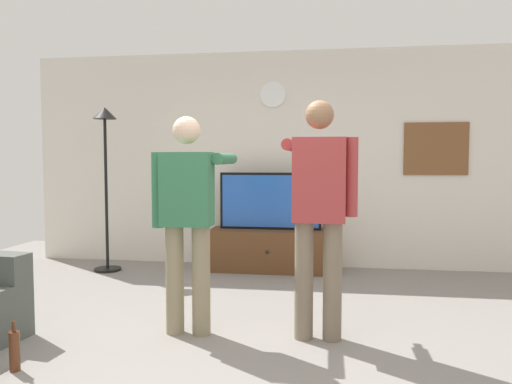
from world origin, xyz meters
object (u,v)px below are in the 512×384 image
wall_clock (273,95)px  framed_picture (436,149)px  person_standing_nearer_lamp (188,213)px  beverage_bottle (15,350)px  television (270,201)px  person_standing_nearer_couch (319,206)px  floor_lamp (105,154)px  tv_stand (270,250)px

wall_clock → framed_picture: size_ratio=0.43×
person_standing_nearer_lamp → beverage_bottle: (-0.91, -0.83, -0.81)m
framed_picture → television: bearing=-172.8°
person_standing_nearer_couch → beverage_bottle: size_ratio=5.48×
floor_lamp → beverage_bottle: (0.68, -2.79, -1.28)m
tv_stand → beverage_bottle: tv_stand is taller
television → framed_picture: (1.97, 0.25, 0.63)m
television → floor_lamp: bearing=-169.8°
wall_clock → person_standing_nearer_lamp: bearing=-98.0°
tv_stand → person_standing_nearer_couch: (0.64, -2.23, 0.76)m
person_standing_nearer_lamp → person_standing_nearer_couch: 1.00m
television → wall_clock: size_ratio=3.86×
television → beverage_bottle: size_ratio=3.81×
floor_lamp → framed_picture: bearing=8.7°
television → framed_picture: framed_picture is taller
wall_clock → person_standing_nearer_couch: size_ratio=0.18×
television → floor_lamp: size_ratio=0.63×
floor_lamp → person_standing_nearer_lamp: bearing=-50.9°
person_standing_nearer_lamp → beverage_bottle: bearing=-137.4°
tv_stand → television: 0.60m
floor_lamp → wall_clock: bearing=17.0°
television → floor_lamp: (-1.95, -0.35, 0.57)m
framed_picture → person_standing_nearer_lamp: framed_picture is taller
television → beverage_bottle: bearing=-112.0°
person_standing_nearer_lamp → person_standing_nearer_couch: person_standing_nearer_couch is taller
beverage_bottle → television: bearing=68.0°
tv_stand → floor_lamp: floor_lamp is taller
wall_clock → floor_lamp: 2.17m
television → wall_clock: bearing=90.0°
beverage_bottle → framed_picture: bearing=46.3°
tv_stand → framed_picture: 2.34m
wall_clock → framed_picture: bearing=0.1°
wall_clock → framed_picture: 2.09m
framed_picture → floor_lamp: bearing=-171.3°
beverage_bottle → wall_clock: bearing=69.5°
floor_lamp → person_standing_nearer_lamp: (1.59, -1.96, -0.47)m
tv_stand → beverage_bottle: (-1.27, -3.10, -0.12)m
framed_picture → person_standing_nearer_lamp: bearing=-132.3°
television → person_standing_nearer_lamp: bearing=-98.9°
person_standing_nearer_lamp → person_standing_nearer_couch: bearing=1.8°
beverage_bottle → floor_lamp: bearing=103.8°
framed_picture → beverage_bottle: framed_picture is taller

